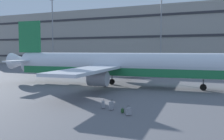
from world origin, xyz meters
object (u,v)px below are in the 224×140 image
suitcase_teal (111,106)px  suitcase_red (129,111)px  suitcase_purple (103,104)px  backpack_black (122,111)px  airliner (114,66)px

suitcase_teal → suitcase_red: size_ratio=1.21×
suitcase_teal → suitcase_purple: (-1.03, 0.37, -0.05)m
suitcase_purple → backpack_black: suitcase_purple is taller
airliner → backpack_black: bearing=-64.2°
airliner → suitcase_red: (8.16, -15.79, -2.86)m
suitcase_red → suitcase_purple: size_ratio=0.92×
backpack_black → suitcase_teal: bearing=154.4°
suitcase_purple → suitcase_red: bearing=-25.6°
airliner → suitcase_teal: bearing=-67.7°
airliner → suitcase_purple: size_ratio=43.58×
airliner → suitcase_purple: airliner is taller
suitcase_purple → backpack_black: bearing=-23.2°
airliner → suitcase_purple: 15.38m
suitcase_teal → airliner: bearing=112.3°
airliner → suitcase_red: bearing=-62.7°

